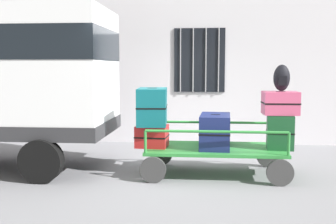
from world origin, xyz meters
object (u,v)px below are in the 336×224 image
Objects in this scene: suitcase_center_middle at (280,103)px; backpack at (282,78)px; suitcase_center_bottom at (280,132)px; suitcase_midleft_bottom at (215,131)px; luggage_cart at (215,152)px; suitcase_left_bottom at (152,136)px; suitcase_left_middle at (152,107)px.

backpack reaches higher than suitcase_center_middle.
suitcase_center_middle reaches higher than suitcase_center_bottom.
luggage_cart is at bearing -90.00° from suitcase_midleft_bottom.
backpack is (2.17, 0.08, 1.00)m from suitcase_left_bottom.
backpack reaches higher than suitcase_left_middle.
backpack is (1.09, 0.04, 0.90)m from suitcase_midleft_bottom.
suitcase_left_bottom is 0.96× the size of suitcase_center_middle.
suitcase_center_middle is at bearing 1.64° from suitcase_midleft_bottom.
suitcase_midleft_bottom is 2.09× the size of backpack.
suitcase_midleft_bottom is 1.41m from backpack.
luggage_cart is 5.45× the size of backpack.
suitcase_center_bottom is 0.49m from suitcase_center_middle.
suitcase_midleft_bottom is (1.08, 0.04, 0.10)m from suitcase_left_bottom.
suitcase_center_middle is (2.15, 0.07, 0.58)m from suitcase_left_bottom.
backpack reaches higher than suitcase_center_bottom.
suitcase_midleft_bottom is 1.08m from suitcase_center_bottom.
suitcase_center_middle is at bearing 1.92° from luggage_cart.
luggage_cart is 0.36m from suitcase_midleft_bottom.
backpack is at bearing 78.97° from suitcase_center_bottom.
suitcase_center_bottom is (2.15, 0.02, 0.10)m from suitcase_left_bottom.
suitcase_left_middle is at bearing 90.00° from suitcase_left_bottom.
suitcase_left_middle is at bearing -179.36° from backpack.
suitcase_center_middle is 1.33× the size of backpack.
suitcase_center_middle is (1.08, 0.03, 0.48)m from suitcase_midleft_bottom.
suitcase_left_middle is 2.15m from suitcase_center_middle.
backpack is at bearing 2.16° from suitcase_left_bottom.
suitcase_left_middle is 2.19m from suitcase_center_bottom.
suitcase_left_bottom is 0.98× the size of suitcase_center_bottom.
suitcase_left_bottom is 0.51m from suitcase_left_middle.
suitcase_midleft_bottom reaches higher than luggage_cart.
suitcase_midleft_bottom is (0.00, 0.01, 0.36)m from luggage_cart.
backpack is at bearing 0.64° from suitcase_left_middle.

